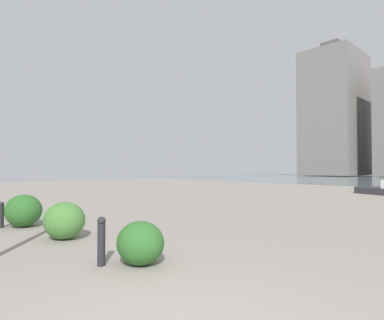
% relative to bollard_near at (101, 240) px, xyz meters
% --- Properties ---
extents(building_annex, '(10.34, 13.69, 28.30)m').
position_rel_bollard_near_xyz_m(building_annex, '(23.05, -66.44, 12.72)').
color(building_annex, gray).
rests_on(building_annex, ground).
extents(bollard_near, '(0.13, 0.13, 0.76)m').
position_rel_bollard_near_xyz_m(bollard_near, '(0.00, 0.00, 0.00)').
color(bollard_near, '#232328').
rests_on(bollard_near, ground).
extents(bollard_mid, '(0.13, 0.13, 0.66)m').
position_rel_bollard_near_xyz_m(bollard_mid, '(4.62, 0.32, -0.05)').
color(bollard_mid, '#232328').
rests_on(bollard_mid, ground).
extents(shrub_low, '(0.92, 0.83, 0.79)m').
position_rel_bollard_near_xyz_m(shrub_low, '(2.23, -0.32, -0.00)').
color(shrub_low, '#477F38').
rests_on(shrub_low, ground).
extents(shrub_round, '(0.97, 0.88, 0.83)m').
position_rel_bollard_near_xyz_m(shrub_round, '(4.37, -0.12, 0.02)').
color(shrub_round, '#2D6628').
rests_on(shrub_round, ground).
extents(shrub_wide, '(0.79, 0.71, 0.68)m').
position_rel_bollard_near_xyz_m(shrub_wide, '(-0.37, -0.47, -0.06)').
color(shrub_wide, '#2D6628').
rests_on(shrub_wide, ground).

